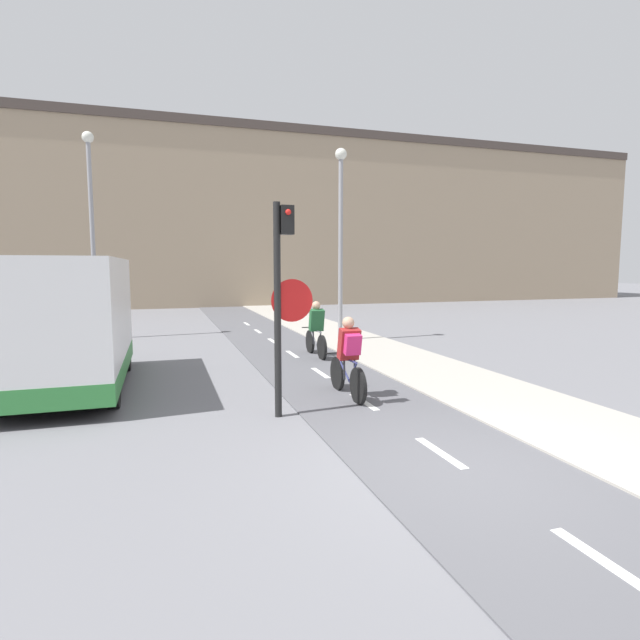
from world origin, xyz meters
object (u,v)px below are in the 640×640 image
(traffic_light_pole, at_px, (282,286))
(street_lamp_sidewalk, at_px, (341,223))
(street_lamp_far, at_px, (91,214))
(cyclist_near, at_px, (348,359))
(van, at_px, (70,326))
(cyclist_far, at_px, (316,332))

(traffic_light_pole, relative_size, street_lamp_sidewalk, 0.56)
(street_lamp_far, relative_size, cyclist_near, 3.87)
(street_lamp_sidewalk, xyz_separation_m, cyclist_near, (-2.20, -6.50, -3.01))
(cyclist_near, bearing_deg, street_lamp_sidewalk, 71.26)
(cyclist_near, xyz_separation_m, van, (-4.86, 2.17, 0.54))
(cyclist_near, relative_size, van, 0.35)
(street_lamp_far, distance_m, street_lamp_sidewalk, 7.98)
(street_lamp_far, relative_size, street_lamp_sidewalk, 1.10)
(street_lamp_far, bearing_deg, traffic_light_pole, -69.19)
(street_lamp_far, height_order, cyclist_far, street_lamp_far)
(traffic_light_pole, distance_m, van, 4.61)
(street_lamp_sidewalk, bearing_deg, van, -148.53)
(street_lamp_far, xyz_separation_m, van, (0.37, -7.20, -2.81))
(street_lamp_far, relative_size, cyclist_far, 3.89)
(traffic_light_pole, bearing_deg, street_lamp_sidewalk, 63.61)
(street_lamp_far, relative_size, van, 1.34)
(cyclist_near, height_order, cyclist_far, cyclist_near)
(traffic_light_pole, relative_size, street_lamp_far, 0.51)
(traffic_light_pole, bearing_deg, cyclist_far, 67.11)
(traffic_light_pole, height_order, van, traffic_light_pole)
(traffic_light_pole, distance_m, cyclist_far, 5.46)
(traffic_light_pole, xyz_separation_m, cyclist_far, (2.05, 4.86, -1.40))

